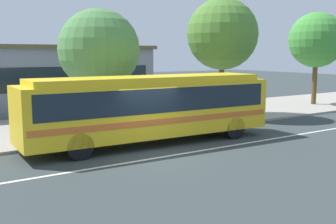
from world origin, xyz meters
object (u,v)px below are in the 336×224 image
object	(u,v)px
transit_bus	(151,105)
bus_stop_sign	(200,94)
street_tree_near_stop	(99,50)
street_tree_mid_block	(222,34)
pedestrian_waiting_near_sign	(126,110)
street_tree_far_end	(317,40)

from	to	relation	value
transit_bus	bus_stop_sign	bearing A→B (deg)	23.28
street_tree_near_stop	street_tree_mid_block	distance (m)	7.76
pedestrian_waiting_near_sign	street_tree_far_end	bearing A→B (deg)	5.08
transit_bus	street_tree_far_end	bearing A→B (deg)	14.73
transit_bus	pedestrian_waiting_near_sign	xyz separation A→B (m)	(0.38, 2.95, -0.58)
bus_stop_sign	street_tree_mid_block	distance (m)	5.23
bus_stop_sign	pedestrian_waiting_near_sign	bearing A→B (deg)	161.04
street_tree_near_stop	street_tree_far_end	bearing A→B (deg)	-0.60
pedestrian_waiting_near_sign	street_tree_far_end	world-z (taller)	street_tree_far_end
street_tree_far_end	transit_bus	bearing A→B (deg)	-165.27
bus_stop_sign	street_tree_far_end	distance (m)	13.39
transit_bus	street_tree_near_stop	world-z (taller)	street_tree_near_stop
transit_bus	pedestrian_waiting_near_sign	distance (m)	3.03
pedestrian_waiting_near_sign	street_tree_near_stop	size ratio (longest dim) A/B	0.28
street_tree_mid_block	bus_stop_sign	bearing A→B (deg)	-146.02
street_tree_far_end	street_tree_mid_block	bearing A→B (deg)	-177.76
street_tree_near_stop	pedestrian_waiting_near_sign	bearing A→B (deg)	-68.92
pedestrian_waiting_near_sign	street_tree_near_stop	bearing A→B (deg)	111.08
street_tree_near_stop	bus_stop_sign	bearing A→B (deg)	-34.15
pedestrian_waiting_near_sign	street_tree_mid_block	distance (m)	8.11
street_tree_near_stop	street_tree_far_end	xyz separation A→B (m)	(17.00, -0.18, 0.77)
bus_stop_sign	street_tree_far_end	bearing A→B (deg)	11.90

